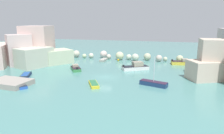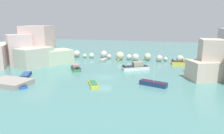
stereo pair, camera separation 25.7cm
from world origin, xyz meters
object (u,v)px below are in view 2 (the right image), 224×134
(moored_boat_1, at_px, (26,75))
(moored_boat_4, at_px, (136,67))
(moored_boat_7, at_px, (104,60))
(moored_boat_0, at_px, (21,85))
(channel_buoy, at_px, (118,60))
(stone_dock, at_px, (10,83))
(moored_boat_2, at_px, (93,84))
(moored_boat_5, at_px, (183,63))
(moored_boat_6, at_px, (76,68))
(moored_boat_3, at_px, (153,83))

(moored_boat_1, distance_m, moored_boat_4, 24.20)
(moored_boat_7, bearing_deg, moored_boat_1, 152.72)
(moored_boat_1, bearing_deg, moored_boat_0, 5.49)
(moored_boat_0, height_order, moored_boat_1, moored_boat_1)
(moored_boat_7, bearing_deg, channel_buoy, -77.71)
(stone_dock, distance_m, moored_boat_7, 27.89)
(moored_boat_0, relative_size, moored_boat_2, 0.92)
(moored_boat_2, xyz_separation_m, moored_boat_5, (16.30, 23.27, 0.29))
(channel_buoy, xyz_separation_m, moored_boat_4, (6.56, -9.46, 0.40))
(moored_boat_1, distance_m, moored_boat_5, 38.39)
(moored_boat_4, xyz_separation_m, moored_boat_6, (-13.43, -4.25, -0.20))
(stone_dock, relative_size, moored_boat_6, 1.56)
(moored_boat_4, bearing_deg, moored_boat_5, 9.00)
(channel_buoy, distance_m, moored_boat_2, 23.66)
(moored_boat_2, xyz_separation_m, moored_boat_4, (5.26, 14.17, 0.41))
(channel_buoy, bearing_deg, moored_boat_0, -111.40)
(moored_boat_1, xyz_separation_m, moored_boat_3, (25.86, 0.80, 0.12))
(moored_boat_0, relative_size, moored_boat_6, 0.85)
(stone_dock, distance_m, moored_boat_5, 40.95)
(stone_dock, bearing_deg, moored_boat_1, 101.42)
(stone_dock, bearing_deg, channel_buoy, 64.22)
(moored_boat_0, xyz_separation_m, moored_boat_7, (6.65, 26.52, 0.04))
(moored_boat_1, xyz_separation_m, moored_boat_4, (20.92, 12.17, 0.38))
(stone_dock, bearing_deg, moored_boat_6, 65.08)
(moored_boat_2, bearing_deg, stone_dock, 75.31)
(moored_boat_6, relative_size, moored_boat_7, 1.09)
(moored_boat_1, distance_m, moored_boat_7, 23.06)
(stone_dock, distance_m, moored_boat_1, 5.83)
(moored_boat_4, bearing_deg, moored_boat_1, 179.70)
(stone_dock, height_order, moored_boat_2, stone_dock)
(moored_boat_2, bearing_deg, moored_boat_0, 78.72)
(channel_buoy, xyz_separation_m, moored_boat_6, (-6.87, -13.71, 0.19))
(channel_buoy, relative_size, moored_boat_2, 0.14)
(stone_dock, relative_size, moored_boat_5, 1.19)
(moored_boat_4, bearing_deg, moored_boat_3, -97.00)
(channel_buoy, xyz_separation_m, moored_boat_3, (11.50, -20.83, 0.13))
(moored_boat_3, relative_size, moored_boat_4, 0.81)
(moored_boat_0, xyz_separation_m, moored_boat_4, (17.34, 18.03, 0.43))
(moored_boat_3, bearing_deg, channel_buoy, 136.87)
(moored_boat_1, relative_size, moored_boat_3, 0.89)
(stone_dock, height_order, moored_boat_0, stone_dock)
(moored_boat_5, relative_size, moored_boat_6, 1.31)
(moored_boat_5, xyz_separation_m, moored_boat_6, (-24.47, -13.35, -0.09))
(moored_boat_3, bearing_deg, moored_boat_5, 91.36)
(moored_boat_0, distance_m, moored_boat_3, 23.25)
(moored_boat_1, relative_size, moored_boat_2, 1.10)
(moored_boat_3, relative_size, moored_boat_7, 1.25)
(moored_boat_5, relative_size, moored_boat_7, 1.43)
(moored_boat_0, height_order, moored_boat_7, moored_boat_7)
(moored_boat_2, relative_size, moored_boat_6, 0.92)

